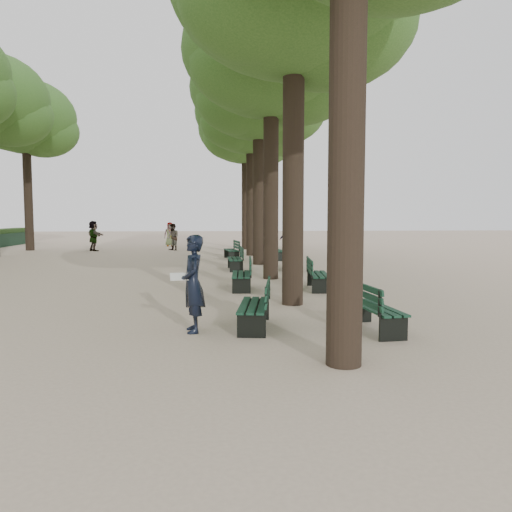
{
  "coord_description": "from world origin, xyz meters",
  "views": [
    {
      "loc": [
        -0.34,
        -9.04,
        2.19
      ],
      "look_at": [
        0.6,
        3.0,
        1.2
      ],
      "focal_mm": 35.0,
      "sensor_mm": 36.0,
      "label": 1
    }
  ],
  "objects": [
    {
      "name": "tree_far_5",
      "position": [
        -12.0,
        23.0,
        8.14
      ],
      "size": [
        6.0,
        6.0,
        10.45
      ],
      "color": "#33261C",
      "rests_on": "ground"
    },
    {
      "name": "tree_central_5",
      "position": [
        1.5,
        23.0,
        7.65
      ],
      "size": [
        6.0,
        6.0,
        9.95
      ],
      "color": "#33261C",
      "rests_on": "ground"
    },
    {
      "name": "bench_left_3",
      "position": [
        0.37,
        15.89,
        0.27
      ],
      "size": [
        0.8,
        1.86,
        0.92
      ],
      "color": "black",
      "rests_on": "ground"
    },
    {
      "name": "bench_right_3",
      "position": [
        2.63,
        15.28,
        0.27
      ],
      "size": [
        0.76,
        1.85,
        0.92
      ],
      "color": "black",
      "rests_on": "ground"
    },
    {
      "name": "tree_central_4",
      "position": [
        1.5,
        18.0,
        7.65
      ],
      "size": [
        6.0,
        6.0,
        9.95
      ],
      "color": "#33261C",
      "rests_on": "ground"
    },
    {
      "name": "pedestrian_e",
      "position": [
        -7.91,
        22.18,
        0.93
      ],
      "size": [
        1.35,
        1.59,
        1.86
      ],
      "primitive_type": "imported",
      "rotation": [
        0.0,
        0.0,
        2.23
      ],
      "color": "#262628",
      "rests_on": "ground"
    },
    {
      "name": "tree_central_2",
      "position": [
        1.5,
        8.0,
        7.65
      ],
      "size": [
        6.0,
        6.0,
        9.95
      ],
      "color": "#33261C",
      "rests_on": "ground"
    },
    {
      "name": "bench_right_1",
      "position": [
        2.63,
        5.37,
        0.27
      ],
      "size": [
        0.74,
        1.85,
        0.92
      ],
      "color": "black",
      "rests_on": "ground"
    },
    {
      "name": "pedestrian_b",
      "position": [
        4.3,
        23.83,
        0.83
      ],
      "size": [
        1.08,
        0.85,
        1.65
      ],
      "primitive_type": "imported",
      "rotation": [
        0.0,
        0.0,
        5.72
      ],
      "color": "#262628",
      "rests_on": "ground"
    },
    {
      "name": "pedestrian_a",
      "position": [
        -3.07,
        22.19,
        0.84
      ],
      "size": [
        0.78,
        0.83,
        1.67
      ],
      "primitive_type": "imported",
      "rotation": [
        0.0,
        0.0,
        5.42
      ],
      "color": "#262628",
      "rests_on": "ground"
    },
    {
      "name": "tree_central_3",
      "position": [
        1.5,
        13.0,
        7.65
      ],
      "size": [
        6.0,
        6.0,
        9.95
      ],
      "color": "#33261C",
      "rests_on": "ground"
    },
    {
      "name": "bench_left_2",
      "position": [
        0.37,
        10.79,
        0.27
      ],
      "size": [
        0.61,
        1.81,
        0.92
      ],
      "color": "black",
      "rests_on": "ground"
    },
    {
      "name": "bench_right_2",
      "position": [
        2.63,
        10.56,
        0.27
      ],
      "size": [
        0.58,
        1.8,
        0.92
      ],
      "color": "black",
      "rests_on": "ground"
    },
    {
      "name": "bench_left_0",
      "position": [
        0.37,
        0.49,
        0.27
      ],
      "size": [
        0.81,
        1.86,
        0.92
      ],
      "color": "black",
      "rests_on": "ground"
    },
    {
      "name": "ground",
      "position": [
        0.0,
        0.0,
        0.0
      ],
      "size": [
        120.0,
        120.0,
        0.0
      ],
      "primitive_type": "plane",
      "color": "#C3AC93",
      "rests_on": "ground"
    },
    {
      "name": "pedestrian_c",
      "position": [
        2.52,
        22.44,
        0.88
      ],
      "size": [
        1.0,
        0.97,
        1.77
      ],
      "primitive_type": "imported",
      "rotation": [
        0.0,
        0.0,
        3.9
      ],
      "color": "#262628",
      "rests_on": "ground"
    },
    {
      "name": "man_with_map",
      "position": [
        -0.8,
        0.25,
        0.92
      ],
      "size": [
        0.67,
        0.78,
        1.83
      ],
      "color": "black",
      "rests_on": "ground"
    },
    {
      "name": "bench_right_0",
      "position": [
        2.63,
        0.06,
        0.27
      ],
      "size": [
        0.75,
        1.85,
        0.92
      ],
      "color": "black",
      "rests_on": "ground"
    },
    {
      "name": "pedestrian_d",
      "position": [
        -3.67,
        26.46,
        0.85
      ],
      "size": [
        0.88,
        0.5,
        1.7
      ],
      "primitive_type": "imported",
      "rotation": [
        0.0,
        0.0,
        0.21
      ],
      "color": "#262628",
      "rests_on": "ground"
    },
    {
      "name": "bench_left_1",
      "position": [
        0.37,
        5.56,
        0.27
      ],
      "size": [
        0.66,
        1.83,
        0.92
      ],
      "color": "black",
      "rests_on": "ground"
    }
  ]
}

